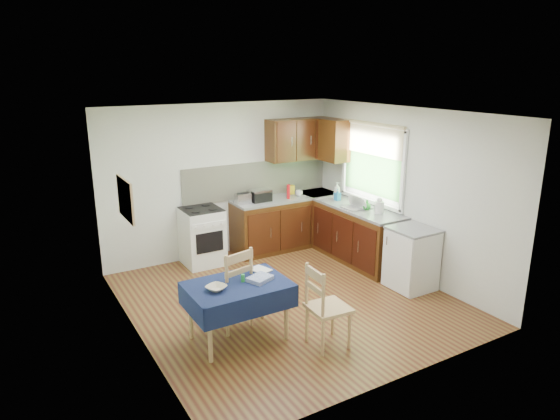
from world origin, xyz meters
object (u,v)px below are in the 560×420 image
chair_far (232,286)px  kettle (379,206)px  sandwich_press (260,195)px  toaster (243,198)px  dining_table (238,292)px  dish_rack (357,207)px  chair_near (325,304)px

chair_far → kettle: 2.81m
sandwich_press → kettle: (1.22, -1.56, 0.01)m
toaster → sandwich_press: sandwich_press is taller
toaster → dining_table: bearing=-114.6°
dish_rack → kettle: bearing=-94.5°
toaster → dish_rack: bearing=-35.6°
dining_table → kettle: bearing=38.4°
chair_far → chair_near: (0.70, -0.91, -0.02)m
dining_table → dish_rack: (2.67, 1.21, 0.34)m
chair_near → sandwich_press: sandwich_press is taller
chair_near → toaster: size_ratio=3.98×
chair_far → toaster: toaster is taller
chair_far → chair_near: chair_far is taller
chair_far → toaster: (1.18, 2.08, 0.45)m
toaster → sandwich_press: size_ratio=0.73×
dining_table → chair_near: (0.76, -0.63, -0.07)m
toaster → sandwich_press: (0.32, 0.02, 0.01)m
chair_far → dish_rack: size_ratio=2.43×
chair_far → dish_rack: dish_rack is taller
dining_table → chair_near: bearing=-17.7°
sandwich_press → kettle: bearing=-45.9°
toaster → dish_rack: (1.43, -1.15, -0.06)m
sandwich_press → dish_rack: bearing=-40.3°
dining_table → chair_far: (0.06, 0.28, -0.05)m
chair_far → dish_rack: bearing=-173.8°
chair_near → kettle: kettle is taller
toaster → kettle: (1.54, -1.54, 0.02)m
dining_table → sandwich_press: (1.56, 2.38, 0.41)m
dining_table → kettle: (2.78, 0.81, 0.42)m
chair_far → toaster: bearing=-133.0°
chair_near → dish_rack: 2.68m
chair_far → chair_near: size_ratio=1.05×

